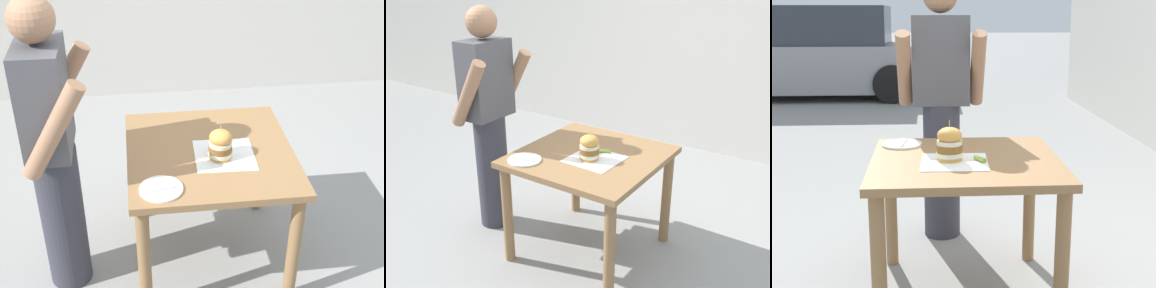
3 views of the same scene
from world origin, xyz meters
TOP-DOWN VIEW (x-y plane):
  - ground_plane at (0.00, 0.00)m, footprint 80.00×80.00m
  - patio_table at (0.00, 0.00)m, footprint 0.94×0.92m
  - serving_paper at (-0.06, -0.07)m, footprint 0.34×0.34m
  - sandwich at (-0.08, -0.04)m, footprint 0.13×0.13m
  - pickle_spear at (0.07, -0.07)m, footprint 0.06×0.08m
  - side_plate_with_forks at (-0.33, 0.30)m, footprint 0.22×0.22m
  - diner_across_table at (-0.10, 0.83)m, footprint 0.55×0.35m

SIDE VIEW (x-z plane):
  - ground_plane at x=0.00m, z-range 0.00..0.00m
  - patio_table at x=0.00m, z-range 0.25..1.01m
  - serving_paper at x=-0.06m, z-range 0.76..0.76m
  - side_plate_with_forks at x=-0.33m, z-range 0.76..0.78m
  - pickle_spear at x=0.07m, z-range 0.76..0.79m
  - sandwich at x=-0.08m, z-range 0.75..0.95m
  - diner_across_table at x=-0.10m, z-range 0.04..1.73m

